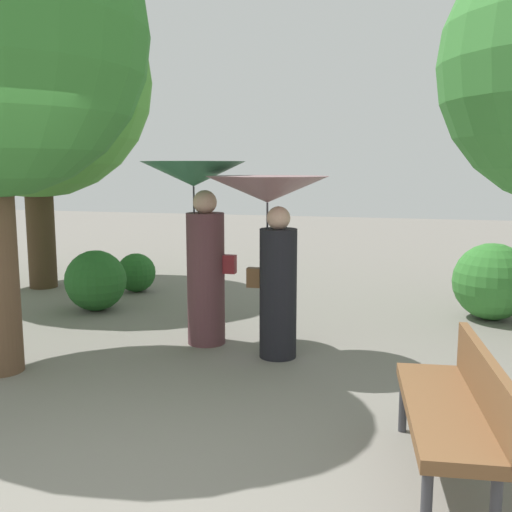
% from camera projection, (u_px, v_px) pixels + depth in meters
% --- Properties ---
extents(ground_plane, '(40.00, 40.00, 0.00)m').
position_uv_depth(ground_plane, '(100.00, 498.00, 3.51)').
color(ground_plane, slate).
extents(person_left, '(1.13, 1.13, 2.00)m').
position_uv_depth(person_left, '(199.00, 219.00, 6.40)').
color(person_left, '#563338').
rests_on(person_left, ground).
extents(person_right, '(1.23, 1.23, 1.85)m').
position_uv_depth(person_right, '(271.00, 224.00, 5.93)').
color(person_right, black).
rests_on(person_right, ground).
extents(park_bench, '(0.65, 1.54, 0.83)m').
position_uv_depth(park_bench, '(457.00, 403.00, 3.63)').
color(park_bench, '#38383D').
rests_on(park_bench, ground).
extents(tree_near_left, '(3.67, 3.67, 5.62)m').
position_uv_depth(tree_near_left, '(31.00, 60.00, 9.09)').
color(tree_near_left, '#42301E').
rests_on(tree_near_left, ground).
extents(bush_path_left, '(0.61, 0.61, 0.61)m').
position_uv_depth(bush_path_left, '(136.00, 273.00, 9.23)').
color(bush_path_left, '#235B23').
rests_on(bush_path_left, ground).
extents(bush_path_right, '(0.83, 0.83, 0.83)m').
position_uv_depth(bush_path_right, '(96.00, 281.00, 8.02)').
color(bush_path_right, '#235B23').
rests_on(bush_path_right, ground).
extents(bush_far_side, '(0.98, 0.98, 0.98)m').
position_uv_depth(bush_far_side, '(492.00, 281.00, 7.55)').
color(bush_far_side, '#387F33').
rests_on(bush_far_side, ground).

